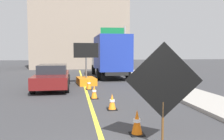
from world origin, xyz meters
TOP-DOWN VIEW (x-y plane):
  - sidewalk_curb at (4.83, 6.00)m, footprint 2.14×48.00m
  - lane_center_stripe at (0.00, 6.00)m, footprint 0.14×36.00m
  - roadwork_sign at (1.24, 1.64)m, footprint 1.59×0.39m
  - arrow_board_trailer at (0.15, 12.11)m, footprint 1.60×1.92m
  - box_truck at (2.34, 16.29)m, footprint 2.58×7.24m
  - pickup_car at (-1.88, 10.83)m, footprint 1.97×5.01m
  - highway_guide_sign at (4.21, 22.42)m, footprint 2.79×0.27m
  - far_building_block at (0.21, 29.81)m, footprint 12.18×8.77m
  - traffic_cone_near_sign at (0.94, 2.61)m, footprint 0.36×0.36m
  - traffic_cone_mid_lane at (0.73, 5.25)m, footprint 0.36×0.36m
  - traffic_cone_far_lane at (0.26, 7.38)m, footprint 0.36×0.36m
  - traffic_cone_curbside at (0.19, 10.02)m, footprint 0.36×0.36m

SIDE VIEW (x-z plane):
  - lane_center_stripe at x=0.00m, z-range 0.00..0.01m
  - sidewalk_curb at x=4.83m, z-range 0.00..0.14m
  - traffic_cone_mid_lane at x=0.73m, z-range -0.01..0.58m
  - traffic_cone_far_lane at x=0.26m, z-range -0.01..0.62m
  - traffic_cone_curbside at x=0.19m, z-range -0.01..0.64m
  - traffic_cone_near_sign at x=0.94m, z-range -0.01..0.64m
  - arrow_board_trailer at x=0.15m, z-range -0.87..1.83m
  - pickup_car at x=-1.88m, z-range 0.01..1.39m
  - roadwork_sign at x=1.24m, z-range 0.30..2.64m
  - box_truck at x=2.34m, z-range 0.14..3.53m
  - highway_guide_sign at x=4.21m, z-range 0.92..5.92m
  - far_building_block at x=0.21m, z-range 0.00..9.36m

